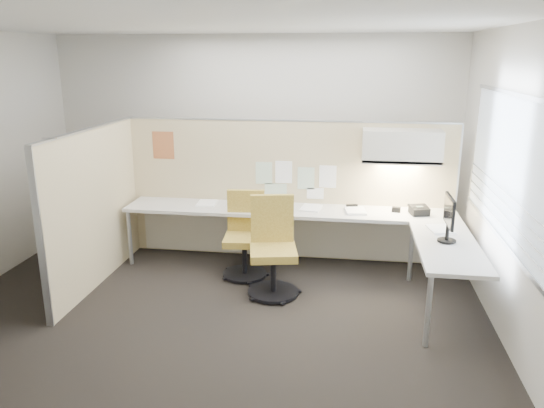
% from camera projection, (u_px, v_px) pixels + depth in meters
% --- Properties ---
extents(floor, '(5.50, 4.50, 0.01)m').
position_uv_depth(floor, '(216.00, 308.00, 5.50)').
color(floor, black).
rests_on(floor, ground).
extents(ceiling, '(5.50, 4.50, 0.01)m').
position_uv_depth(ceiling, '(207.00, 23.00, 4.73)').
color(ceiling, white).
rests_on(ceiling, wall_back).
extents(wall_back, '(5.50, 0.02, 2.80)m').
position_uv_depth(wall_back, '(254.00, 140.00, 7.26)').
color(wall_back, beige).
rests_on(wall_back, ground).
extents(wall_front, '(5.50, 0.02, 2.80)m').
position_uv_depth(wall_front, '(111.00, 264.00, 2.97)').
color(wall_front, beige).
rests_on(wall_front, ground).
extents(wall_right, '(0.02, 4.50, 2.80)m').
position_uv_depth(wall_right, '(512.00, 186.00, 4.73)').
color(wall_right, beige).
rests_on(wall_right, ground).
extents(window_pane, '(0.01, 2.80, 1.30)m').
position_uv_depth(window_pane, '(511.00, 170.00, 4.69)').
color(window_pane, '#AABBC5').
rests_on(window_pane, wall_right).
extents(partition_back, '(4.10, 0.06, 1.75)m').
position_uv_depth(partition_back, '(288.00, 191.00, 6.70)').
color(partition_back, beige).
rests_on(partition_back, floor).
extents(partition_left, '(0.06, 2.20, 1.75)m').
position_uv_depth(partition_left, '(95.00, 208.00, 5.95)').
color(partition_left, beige).
rests_on(partition_left, floor).
extents(desk, '(4.00, 2.07, 0.73)m').
position_uv_depth(desk, '(315.00, 224.00, 6.27)').
color(desk, beige).
rests_on(desk, floor).
extents(overhead_bin, '(0.90, 0.36, 0.38)m').
position_uv_depth(overhead_bin, '(402.00, 146.00, 6.14)').
color(overhead_bin, beige).
rests_on(overhead_bin, partition_back).
extents(task_light_strip, '(0.60, 0.06, 0.02)m').
position_uv_depth(task_light_strip, '(400.00, 164.00, 6.20)').
color(task_light_strip, '#FFEABF').
rests_on(task_light_strip, overhead_bin).
extents(pinned_papers, '(1.01, 0.00, 0.47)m').
position_uv_depth(pinned_papers, '(294.00, 179.00, 6.62)').
color(pinned_papers, '#8CBF8C').
rests_on(pinned_papers, partition_back).
extents(poster, '(0.28, 0.00, 0.35)m').
position_uv_depth(poster, '(163.00, 145.00, 6.75)').
color(poster, orange).
rests_on(poster, partition_back).
extents(chair_left, '(0.52, 0.53, 0.98)m').
position_uv_depth(chair_left, '(245.00, 237.00, 6.23)').
color(chair_left, black).
rests_on(chair_left, floor).
extents(chair_right, '(0.58, 0.60, 1.05)m').
position_uv_depth(chair_right, '(273.00, 250.00, 5.75)').
color(chair_right, black).
rests_on(chair_right, floor).
extents(monitor, '(0.18, 0.44, 0.47)m').
position_uv_depth(monitor, '(449.00, 216.00, 5.22)').
color(monitor, black).
rests_on(monitor, desk).
extents(phone, '(0.25, 0.24, 0.12)m').
position_uv_depth(phone, '(419.00, 210.00, 6.18)').
color(phone, black).
rests_on(phone, desk).
extents(stapler, '(0.15, 0.07, 0.05)m').
position_uv_depth(stapler, '(352.00, 206.00, 6.44)').
color(stapler, black).
rests_on(stapler, desk).
extents(tape_dispenser, '(0.11, 0.08, 0.06)m').
position_uv_depth(tape_dispenser, '(396.00, 210.00, 6.29)').
color(tape_dispenser, black).
rests_on(tape_dispenser, desk).
extents(coat_hook, '(0.18, 0.47, 1.39)m').
position_uv_depth(coat_hook, '(46.00, 176.00, 5.09)').
color(coat_hook, silver).
rests_on(coat_hook, partition_left).
extents(paper_stack_0, '(0.25, 0.31, 0.02)m').
position_uv_depth(paper_stack_0, '(207.00, 203.00, 6.64)').
color(paper_stack_0, white).
rests_on(paper_stack_0, desk).
extents(paper_stack_1, '(0.25, 0.31, 0.04)m').
position_uv_depth(paper_stack_1, '(253.00, 207.00, 6.42)').
color(paper_stack_1, white).
rests_on(paper_stack_1, desk).
extents(paper_stack_2, '(0.27, 0.33, 0.02)m').
position_uv_depth(paper_stack_2, '(311.00, 208.00, 6.43)').
color(paper_stack_2, white).
rests_on(paper_stack_2, desk).
extents(paper_stack_3, '(0.26, 0.33, 0.03)m').
position_uv_depth(paper_stack_3, '(355.00, 211.00, 6.29)').
color(paper_stack_3, white).
rests_on(paper_stack_3, desk).
extents(paper_stack_4, '(0.29, 0.34, 0.02)m').
position_uv_depth(paper_stack_4, '(440.00, 229.00, 5.64)').
color(paper_stack_4, white).
rests_on(paper_stack_4, desk).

